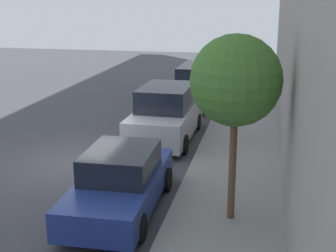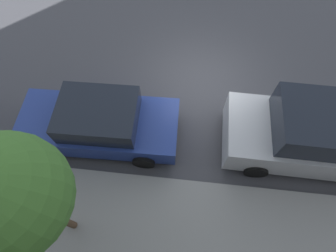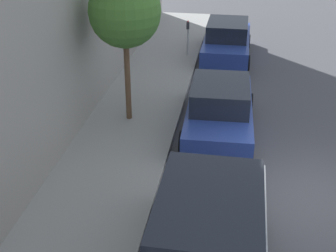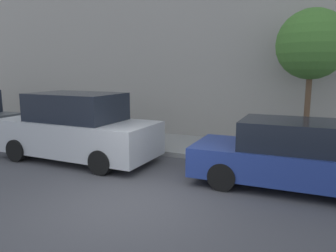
{
  "view_description": "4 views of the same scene",
  "coord_description": "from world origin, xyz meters",
  "px_view_note": "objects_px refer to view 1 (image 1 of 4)",
  "views": [
    {
      "loc": [
        5.59,
        -13.01,
        5.12
      ],
      "look_at": [
        2.57,
        1.35,
        1.0
      ],
      "focal_mm": 50.0,
      "sensor_mm": 36.0,
      "label": 1
    },
    {
      "loc": [
        5.59,
        -0.57,
        7.27
      ],
      "look_at": [
        2.31,
        -0.92,
        1.0
      ],
      "focal_mm": 28.0,
      "sensor_mm": 36.0,
      "label": 2
    },
    {
      "loc": [
        1.86,
        9.22,
        6.44
      ],
      "look_at": [
        3.49,
        -1.1,
        1.0
      ],
      "focal_mm": 50.0,
      "sensor_mm": 36.0,
      "label": 3
    },
    {
      "loc": [
        -5.38,
        -3.33,
        2.66
      ],
      "look_at": [
        3.31,
        0.66,
        1.0
      ],
      "focal_mm": 35.0,
      "sensor_mm": 36.0,
      "label": 4
    }
  ],
  "objects_px": {
    "parked_sedan_second": "(120,182)",
    "parked_suv_third": "(166,115)",
    "street_tree": "(236,81)",
    "parking_meter_far": "(229,84)",
    "fire_hydrant": "(231,87)",
    "parked_minivan_fourth": "(198,85)"
  },
  "relations": [
    {
      "from": "parked_sedan_second",
      "to": "street_tree",
      "type": "height_order",
      "value": "street_tree"
    },
    {
      "from": "parked_suv_third",
      "to": "parked_sedan_second",
      "type": "bearing_deg",
      "value": -88.67
    },
    {
      "from": "fire_hydrant",
      "to": "parking_meter_far",
      "type": "bearing_deg",
      "value": -87.66
    },
    {
      "from": "parking_meter_far",
      "to": "fire_hydrant",
      "type": "height_order",
      "value": "parking_meter_far"
    },
    {
      "from": "parked_suv_third",
      "to": "parked_minivan_fourth",
      "type": "height_order",
      "value": "parked_suv_third"
    },
    {
      "from": "parked_minivan_fourth",
      "to": "fire_hydrant",
      "type": "relative_size",
      "value": 7.16
    },
    {
      "from": "parked_suv_third",
      "to": "street_tree",
      "type": "height_order",
      "value": "street_tree"
    },
    {
      "from": "street_tree",
      "to": "parked_minivan_fourth",
      "type": "bearing_deg",
      "value": 101.78
    },
    {
      "from": "parked_suv_third",
      "to": "fire_hydrant",
      "type": "bearing_deg",
      "value": 78.23
    },
    {
      "from": "parked_sedan_second",
      "to": "fire_hydrant",
      "type": "distance_m",
      "value": 14.26
    },
    {
      "from": "parked_minivan_fourth",
      "to": "parking_meter_far",
      "type": "relative_size",
      "value": 3.3
    },
    {
      "from": "parked_sedan_second",
      "to": "parked_suv_third",
      "type": "relative_size",
      "value": 0.94
    },
    {
      "from": "parking_meter_far",
      "to": "fire_hydrant",
      "type": "bearing_deg",
      "value": 92.34
    },
    {
      "from": "fire_hydrant",
      "to": "parked_sedan_second",
      "type": "bearing_deg",
      "value": -96.33
    },
    {
      "from": "street_tree",
      "to": "parked_sedan_second",
      "type": "bearing_deg",
      "value": 176.36
    },
    {
      "from": "parking_meter_far",
      "to": "parked_suv_third",
      "type": "bearing_deg",
      "value": -107.45
    },
    {
      "from": "parked_minivan_fourth",
      "to": "parked_sedan_second",
      "type": "bearing_deg",
      "value": -90.76
    },
    {
      "from": "parked_suv_third",
      "to": "parked_minivan_fourth",
      "type": "distance_m",
      "value": 6.06
    },
    {
      "from": "parked_sedan_second",
      "to": "parked_suv_third",
      "type": "xyz_separation_m",
      "value": [
        -0.14,
        5.97,
        0.21
      ]
    },
    {
      "from": "parked_sedan_second",
      "to": "parking_meter_far",
      "type": "xyz_separation_m",
      "value": [
        1.67,
        11.73,
        0.34
      ]
    },
    {
      "from": "parked_sedan_second",
      "to": "parking_meter_far",
      "type": "distance_m",
      "value": 11.85
    },
    {
      "from": "parked_sedan_second",
      "to": "street_tree",
      "type": "distance_m",
      "value": 3.77
    }
  ]
}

